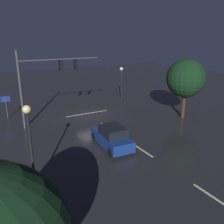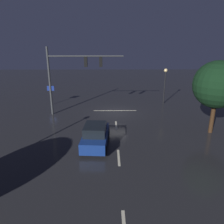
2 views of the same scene
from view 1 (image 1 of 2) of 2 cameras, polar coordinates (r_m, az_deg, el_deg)
name	(u,v)px [view 1 (image 1 of 2)]	position (r m, az deg, el deg)	size (l,w,h in m)	color
ground_plane	(89,115)	(26.63, -5.39, -0.74)	(80.00, 80.00, 0.00)	#232326
traffic_signal_assembly	(46,75)	(23.56, -15.34, 8.44)	(7.86, 0.47, 7.18)	#383A3D
lane_dash_far	(106,126)	(23.24, -1.32, -3.44)	(2.20, 0.16, 0.01)	beige
lane_dash_mid	(144,151)	(18.61, 7.57, -9.20)	(2.20, 0.16, 0.01)	beige
lane_dash_near	(209,195)	(14.99, 22.09, -17.70)	(2.20, 0.16, 0.01)	beige
stop_bar	(87,113)	(27.19, -5.95, -0.35)	(5.00, 0.16, 0.01)	beige
car_approaching	(112,137)	(18.88, -0.02, -5.97)	(2.13, 4.46, 1.70)	navy
street_lamp_left_kerb	(121,77)	(31.91, 2.24, 8.28)	(0.44, 0.44, 4.47)	black
street_lamp_right_kerb	(29,133)	(13.29, -19.05, -4.71)	(0.44, 0.44, 5.03)	black
route_sign	(6,102)	(27.31, -23.92, 2.14)	(0.90, 0.14, 2.46)	#383A3D
tree_left_near	(186,78)	(25.71, 17.15, 7.66)	(3.96, 3.96, 6.24)	#382314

